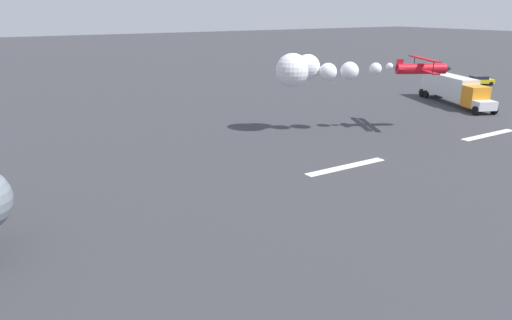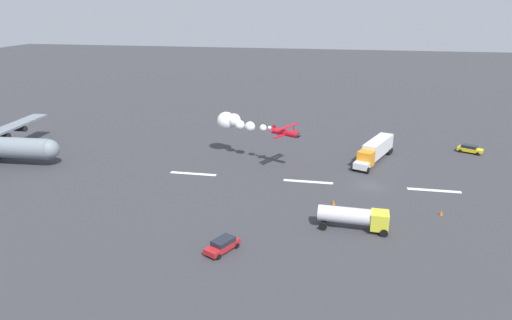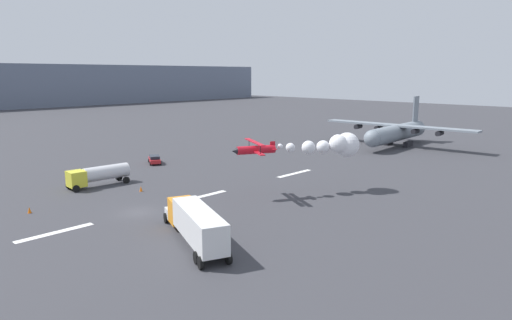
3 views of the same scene
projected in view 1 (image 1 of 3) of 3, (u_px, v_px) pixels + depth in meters
runway_stripe_3 at (489, 135)px, 48.54m from camera, size 8.00×0.90×0.01m
runway_stripe_4 at (346, 167)px, 38.73m from camera, size 8.00×0.90×0.01m
stunt_biplane_red at (313, 70)px, 47.86m from camera, size 16.77×11.03×3.40m
semi_truck_orange at (454, 88)px, 63.68m from camera, size 7.94×14.17×3.70m
followme_car_yellow at (479, 80)px, 79.94m from camera, size 4.78×3.53×1.52m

